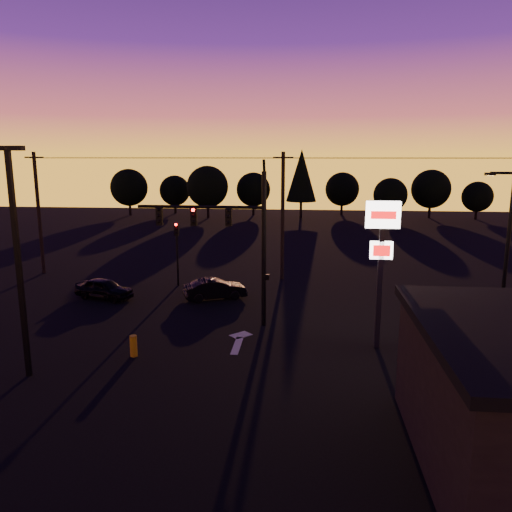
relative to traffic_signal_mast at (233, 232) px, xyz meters
The scene contains 23 objects.
ground 6.35m from the traffic_signal_mast, 88.59° to the right, with size 120.00×120.00×0.00m, color black.
lane_arrow 5.48m from the traffic_signal_mast, 75.57° to the right, with size 1.20×3.10×0.01m.
traffic_signal_mast is the anchor object (origin of this frame).
secondary_signal 9.19m from the traffic_signal_mast, 123.19° to the left, with size 0.30×0.31×4.35m.
parking_lot_light 10.19m from the traffic_signal_mast, 136.63° to the right, with size 1.25×0.30×9.14m.
pylon_sign 7.52m from the traffic_signal_mast, 19.36° to the right, with size 1.50×0.28×6.80m.
streetlight 14.10m from the traffic_signal_mast, ahead, with size 1.55×0.35×8.00m.
utility_pole_0 18.79m from the traffic_signal_mast, 147.82° to the left, with size 1.40×0.26×9.00m.
utility_pole_1 10.23m from the traffic_signal_mast, 78.16° to the left, with size 1.40×0.26×9.00m.
power_wires 10.85m from the traffic_signal_mast, 78.16° to the left, with size 36.00×1.22×0.07m.
bollard 7.50m from the traffic_signal_mast, 129.23° to the right, with size 0.32×0.32×0.96m, color gold.
tree_0 50.96m from the traffic_signal_mast, 115.46° to the left, with size 5.36×5.36×6.74m.
tree_1 51.54m from the traffic_signal_mast, 107.98° to the left, with size 4.54×4.54×5.71m.
tree_2 45.11m from the traffic_signal_mast, 102.68° to the left, with size 5.77×5.78×7.26m.
tree_3 48.18m from the traffic_signal_mast, 94.65° to the left, with size 4.95×4.95×6.22m.
tree_4 45.12m from the traffic_signal_mast, 86.06° to the left, with size 4.18×4.18×9.50m.
tree_5 50.84m from the traffic_signal_mast, 79.69° to the left, with size 4.95×4.95×6.22m.
tree_6 46.55m from the traffic_signal_mast, 71.06° to the left, with size 4.54×4.54×5.71m.
tree_7 51.53m from the traffic_signal_mast, 65.83° to the left, with size 5.36×5.36×6.74m.
tree_8 53.43m from the traffic_signal_mast, 59.50° to the left, with size 4.12×4.12×5.19m.
car_left 10.46m from the traffic_signal_mast, 155.49° to the left, with size 1.50×3.73×1.27m, color black.
car_mid 6.53m from the traffic_signal_mast, 111.51° to the left, with size 1.34×3.85×1.27m, color black.
suv_parked 13.96m from the traffic_signal_mast, 35.13° to the right, with size 2.47×5.37×1.49m, color black.
Camera 1 is at (3.54, -20.91, 8.83)m, focal length 35.00 mm.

